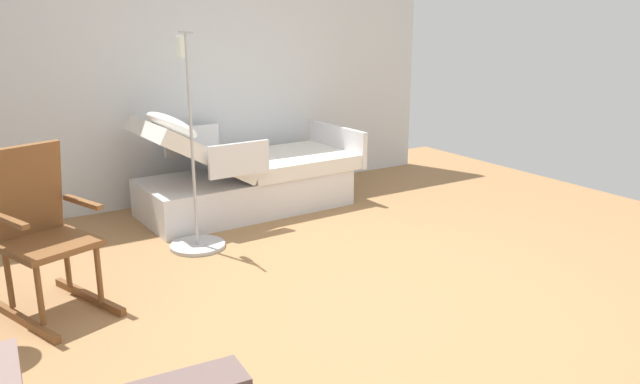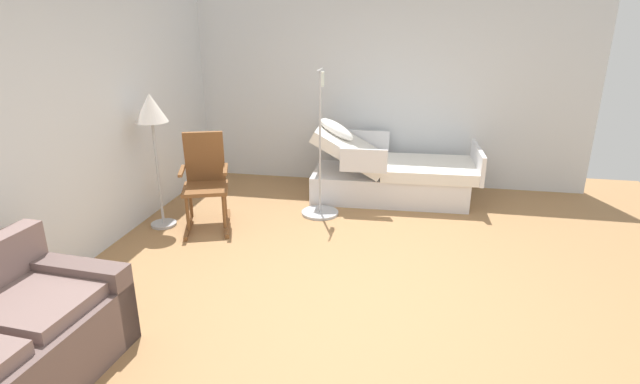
{
  "view_description": "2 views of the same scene",
  "coord_description": "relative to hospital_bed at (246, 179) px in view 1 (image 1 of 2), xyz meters",
  "views": [
    {
      "loc": [
        -2.93,
        2.29,
        1.79
      ],
      "look_at": [
        -0.05,
        0.47,
        0.82
      ],
      "focal_mm": 34.8,
      "sensor_mm": 36.0,
      "label": 1
    },
    {
      "loc": [
        -3.86,
        -0.4,
        2.23
      ],
      "look_at": [
        0.22,
        0.38,
        0.75
      ],
      "focal_mm": 27.87,
      "sensor_mm": 36.0,
      "label": 2
    }
  ],
  "objects": [
    {
      "name": "ground_plane",
      "position": [
        -2.26,
        0.15,
        -0.31
      ],
      "size": [
        7.25,
        7.25,
        0.0
      ],
      "primitive_type": "plane",
      "color": "#9E7247"
    },
    {
      "name": "rocking_chair",
      "position": [
        -1.24,
        1.96,
        0.2
      ],
      "size": [
        0.87,
        0.7,
        1.05
      ],
      "color": "brown",
      "rests_on": "ground"
    },
    {
      "name": "side_wall",
      "position": [
        0.69,
        0.15,
        1.04
      ],
      "size": [
        0.1,
        5.37,
        2.7
      ],
      "primitive_type": "cube",
      "color": "silver",
      "rests_on": "ground"
    },
    {
      "name": "iv_pole",
      "position": [
        -0.7,
        0.78,
        -0.06
      ],
      "size": [
        0.44,
        0.44,
        1.69
      ],
      "color": "#B2B5BA",
      "rests_on": "ground"
    },
    {
      "name": "hospital_bed",
      "position": [
        0.0,
        0.0,
        0.0
      ],
      "size": [
        1.06,
        2.09,
        1.06
      ],
      "color": "silver",
      "rests_on": "ground"
    }
  ]
}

